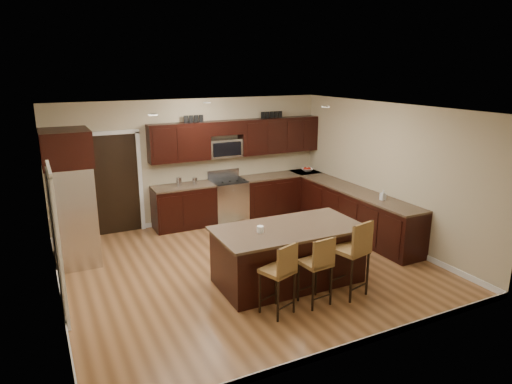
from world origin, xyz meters
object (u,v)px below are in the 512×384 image
range (228,200)px  island (288,256)px  stool_right (354,250)px  stool_left (281,271)px  refrigerator (71,196)px  stool_mid (318,263)px

range → island: (-0.34, -3.25, -0.04)m
island → stool_right: 1.10m
stool_left → refrigerator: refrigerator is taller
stool_mid → island: bearing=84.0°
stool_left → stool_right: size_ratio=0.89×
stool_mid → refrigerator: 4.35m
range → stool_mid: (-0.34, -4.09, 0.18)m
range → stool_left: bearing=-103.1°
stool_left → stool_right: (1.24, -0.01, 0.08)m
stool_left → refrigerator: 3.96m
range → refrigerator: 3.51m
stool_mid → stool_right: bearing=-6.6°
stool_mid → stool_right: stool_right is taller
refrigerator → range: bearing=15.9°
stool_left → refrigerator: (-2.35, 3.14, 0.55)m
range → refrigerator: (-3.30, -0.94, 0.74)m
range → stool_right: 4.11m
refrigerator → stool_right: bearing=-41.3°
island → refrigerator: (-2.96, 2.30, 0.78)m
range → stool_right: bearing=-86.0°
island → refrigerator: bearing=142.9°
stool_left → island: bearing=34.7°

